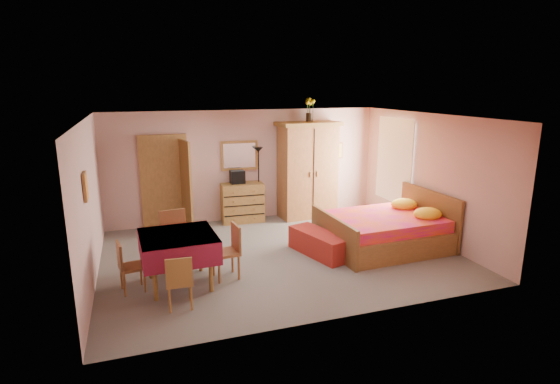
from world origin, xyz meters
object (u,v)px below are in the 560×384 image
object	(u,v)px
sunflower_vase	(309,110)
chair_south	(179,281)
floor_lamp	(259,184)
chair_north	(176,241)
bench	(319,243)
bed	(383,221)
dining_table	(179,260)
stereo	(237,177)
chair_east	(226,252)
chair_west	(132,266)
chest_of_drawers	(242,203)
wall_mirror	(239,155)
wardrobe	(308,170)

from	to	relation	value
sunflower_vase	chair_south	world-z (taller)	sunflower_vase
floor_lamp	chair_north	distance (m)	3.23
bench	chair_north	world-z (taller)	chair_north
bed	dining_table	xyz separation A→B (m)	(-4.00, -0.44, -0.11)
stereo	sunflower_vase	bearing A→B (deg)	-1.21
chair_north	chair_east	bearing A→B (deg)	129.68
chair_west	chest_of_drawers	bearing A→B (deg)	129.94
wall_mirror	chair_south	world-z (taller)	wall_mirror
chair_east	wardrobe	bearing A→B (deg)	-48.23
wall_mirror	chair_east	bearing A→B (deg)	-105.41
wall_mirror	floor_lamp	world-z (taller)	wall_mirror
chest_of_drawers	wall_mirror	bearing A→B (deg)	92.80
wall_mirror	floor_lamp	size ratio (longest dim) A/B	0.50
stereo	chair_north	bearing A→B (deg)	-125.26
floor_lamp	bench	size ratio (longest dim) A/B	1.32
sunflower_vase	chair_south	distance (m)	5.58
wardrobe	chest_of_drawers	bearing A→B (deg)	173.16
dining_table	bed	bearing A→B (deg)	6.20
sunflower_vase	stereo	bearing A→B (deg)	178.79
chair_west	chair_east	world-z (taller)	chair_east
bed	chair_south	size ratio (longest dim) A/B	2.83
bench	chair_west	bearing A→B (deg)	-172.22
chest_of_drawers	chair_south	xyz separation A→B (m)	(-1.85, -3.72, -0.05)
wall_mirror	chair_north	xyz separation A→B (m)	(-1.75, -2.50, -1.04)
chair_west	chair_east	xyz separation A→B (m)	(1.48, 0.01, 0.05)
chest_of_drawers	dining_table	xyz separation A→B (m)	(-1.78, -2.98, -0.04)
floor_lamp	chair_south	distance (m)	4.44
stereo	chair_north	xyz separation A→B (m)	(-1.65, -2.34, -0.57)
wall_mirror	bed	xyz separation A→B (m)	(2.23, -2.75, -1.02)
chest_of_drawers	bed	size ratio (longest dim) A/B	0.42
bed	stereo	bearing A→B (deg)	129.98
chest_of_drawers	chair_east	size ratio (longest dim) A/B	1.07
floor_lamp	dining_table	size ratio (longest dim) A/B	1.50
chair_south	chair_west	world-z (taller)	chair_west
bed	dining_table	distance (m)	4.03
chair_south	floor_lamp	bearing A→B (deg)	62.30
bed	chair_west	bearing A→B (deg)	-176.87
dining_table	chair_east	distance (m)	0.76
chair_west	bed	bearing A→B (deg)	85.13
chest_of_drawers	bench	world-z (taller)	chest_of_drawers
bed	chair_west	size ratio (longest dim) A/B	2.82
chest_of_drawers	wardrobe	xyz separation A→B (m)	(1.61, -0.08, 0.69)
wall_mirror	chair_north	world-z (taller)	wall_mirror
wardrobe	chair_north	size ratio (longest dim) A/B	2.27
chair_north	chair_west	xyz separation A→B (m)	(-0.75, -0.67, -0.10)
stereo	dining_table	distance (m)	3.52
chest_of_drawers	chair_south	world-z (taller)	chest_of_drawers
chest_of_drawers	stereo	xyz separation A→B (m)	(-0.10, 0.05, 0.61)
dining_table	stereo	bearing A→B (deg)	60.92
stereo	chair_south	world-z (taller)	stereo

